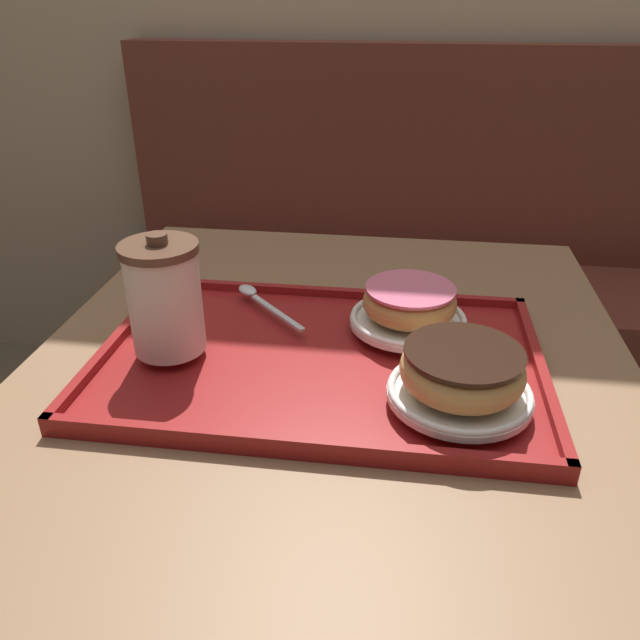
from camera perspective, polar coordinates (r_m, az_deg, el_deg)
booth_bench at (r=1.74m, az=8.28°, el=0.32°), size 1.57×0.44×1.00m
cafe_table at (r=0.90m, az=0.92°, el=-12.53°), size 0.76×0.88×0.70m
serving_tray at (r=0.78m, az=0.00°, el=-3.70°), size 0.54×0.36×0.02m
coffee_cup_front at (r=0.76m, az=-14.03°, el=2.05°), size 0.09×0.09×0.15m
plate_with_chocolate_donut at (r=0.69m, az=12.61°, el=-6.47°), size 0.16×0.16×0.01m
donut_chocolate_glazed at (r=0.68m, az=12.87°, el=-4.37°), size 0.13×0.13×0.05m
plate_with_plain_donut at (r=0.83m, az=8.07°, el=0.05°), size 0.15×0.15×0.01m
donut_plain at (r=0.81m, az=8.19°, el=1.74°), size 0.12×0.12×0.04m
spoon at (r=0.89m, az=-5.83°, el=2.12°), size 0.12×0.12×0.01m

